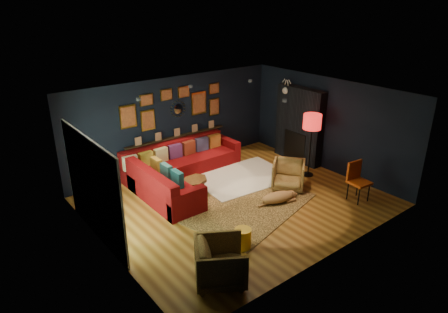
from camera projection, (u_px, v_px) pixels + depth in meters
floor at (237, 201)px, 9.67m from camera, size 6.50×6.50×0.00m
room_walls at (238, 139)px, 9.06m from camera, size 6.50×6.50×6.50m
sectional at (176, 171)px, 10.51m from camera, size 3.41×2.69×0.86m
ledge at (177, 136)px, 11.27m from camera, size 3.20×0.12×0.04m
gallery_wall at (174, 106)px, 10.96m from camera, size 3.15×0.04×1.02m
sunburst_mirror at (178, 109)px, 11.06m from camera, size 0.47×0.16×0.47m
fireplace at (299, 127)px, 11.70m from camera, size 0.31×1.60×2.20m
deer_head at (290, 90)px, 11.70m from camera, size 0.50×0.28×0.45m
sliding_door at (93, 189)px, 7.85m from camera, size 0.06×2.80×2.20m
ceiling_spots at (217, 91)px, 9.28m from camera, size 3.30×2.50×0.06m
shag_rug at (242, 177)px, 10.89m from camera, size 2.64×2.02×0.03m
leopard_rug at (245, 206)px, 9.44m from camera, size 3.52×2.89×0.02m
coffee_table at (195, 182)px, 9.88m from camera, size 0.90×0.79×0.38m
pouf at (176, 198)px, 9.34m from camera, size 0.57×0.57×0.37m
armchair_left at (221, 260)px, 6.82m from camera, size 1.11×1.13×0.87m
armchair_right at (289, 174)px, 10.17m from camera, size 1.07×1.07×0.81m
gold_stool at (243, 239)px, 7.82m from camera, size 0.34×0.34×0.42m
orange_chair at (357, 178)px, 9.56m from camera, size 0.50×0.50×0.96m
floor_lamp at (312, 124)px, 10.50m from camera, size 0.48×0.48×1.75m
dog at (278, 195)px, 9.52m from camera, size 1.25×0.83×0.36m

